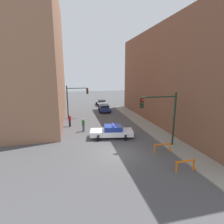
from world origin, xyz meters
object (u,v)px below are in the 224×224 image
at_px(parked_car_near, 105,108).
at_px(traffic_light_far, 74,97).
at_px(parked_car_mid, 101,103).
at_px(barrier_front, 185,164).
at_px(pedestrian_corner, 70,120).
at_px(barrier_mid, 163,147).
at_px(pedestrian_crossing, 83,125).
at_px(traffic_light_near, 164,111).
at_px(police_car, 112,131).
at_px(traffic_cone, 123,134).

bearing_deg(parked_car_near, traffic_light_far, -140.91).
xyz_separation_m(parked_car_mid, barrier_front, (1.38, -28.68, -0.06)).
bearing_deg(parked_car_mid, parked_car_near, -95.05).
distance_m(pedestrian_corner, barrier_mid, 13.13).
bearing_deg(barrier_front, pedestrian_crossing, 121.12).
bearing_deg(traffic_light_near, parked_car_near, 98.06).
xyz_separation_m(traffic_light_near, police_car, (-4.21, 3.47, -2.81)).
bearing_deg(pedestrian_corner, barrier_front, -147.01).
height_order(police_car, barrier_front, police_car).
bearing_deg(barrier_mid, police_car, 126.59).
distance_m(barrier_front, barrier_mid, 3.19).
height_order(parked_car_mid, traffic_cone, parked_car_mid).
bearing_deg(traffic_light_far, pedestrian_crossing, -83.22).
distance_m(traffic_light_far, parked_car_near, 7.22).
bearing_deg(pedestrian_corner, police_car, -138.35).
xyz_separation_m(parked_car_near, barrier_front, (1.89, -21.94, -0.06)).
bearing_deg(barrier_front, police_car, 114.48).
height_order(pedestrian_corner, barrier_mid, pedestrian_corner).
xyz_separation_m(parked_car_near, parked_car_mid, (0.51, 6.74, 0.00)).
height_order(parked_car_mid, barrier_mid, parked_car_mid).
relative_size(pedestrian_crossing, barrier_front, 1.04).
xyz_separation_m(traffic_light_near, parked_car_mid, (-1.96, 24.17, -2.86)).
relative_size(police_car, pedestrian_corner, 2.98).
xyz_separation_m(traffic_light_near, barrier_mid, (-0.65, -1.33, -2.91)).
bearing_deg(traffic_cone, pedestrian_crossing, 144.43).
distance_m(parked_car_near, traffic_cone, 14.07).
height_order(parked_car_near, parked_car_mid, same).
height_order(barrier_front, traffic_cone, barrier_front).
relative_size(parked_car_mid, traffic_cone, 6.59).
bearing_deg(pedestrian_crossing, barrier_mid, -73.37).
xyz_separation_m(traffic_light_far, barrier_front, (7.45, -18.24, -2.78)).
relative_size(traffic_light_far, police_car, 1.05).
bearing_deg(parked_car_near, police_car, -91.70).
xyz_separation_m(traffic_light_far, barrier_mid, (7.38, -15.05, -2.78)).
bearing_deg(pedestrian_crossing, pedestrian_corner, 99.73).
height_order(traffic_light_near, parked_car_near, traffic_light_near).
bearing_deg(pedestrian_crossing, parked_car_near, 43.46).
height_order(barrier_front, barrier_mid, same).
relative_size(traffic_light_far, traffic_cone, 7.93).
bearing_deg(traffic_light_near, pedestrian_crossing, 138.26).
xyz_separation_m(barrier_front, traffic_cone, (-2.35, 7.88, -0.30)).
distance_m(pedestrian_crossing, barrier_front, 12.74).
distance_m(traffic_light_near, pedestrian_crossing, 9.96).
relative_size(traffic_light_far, barrier_front, 3.25).
bearing_deg(parked_car_mid, traffic_light_near, -86.07).
xyz_separation_m(traffic_light_far, pedestrian_corner, (-0.80, -4.79, -2.54)).
relative_size(parked_car_mid, barrier_front, 2.70).
distance_m(parked_car_near, barrier_mid, 18.84).
bearing_deg(barrier_front, pedestrian_corner, 121.53).
distance_m(pedestrian_corner, barrier_front, 15.78).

